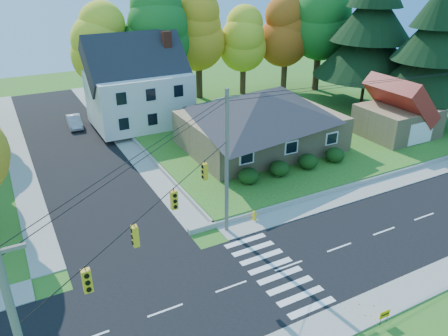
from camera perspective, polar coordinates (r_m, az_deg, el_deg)
name	(u,v)px	position (r m, az deg, el deg)	size (l,w,h in m)	color
ground	(289,266)	(27.50, 8.45, -12.54)	(120.00, 120.00, 0.00)	#3D7923
road_main	(289,266)	(27.49, 8.45, -12.53)	(90.00, 8.00, 0.02)	black
road_cross	(72,146)	(46.53, -19.28, 2.79)	(8.00, 44.00, 0.02)	black
sidewalk_north	(247,226)	(30.83, 2.98, -7.54)	(90.00, 2.00, 0.08)	#9C9A90
sidewalk_south	(346,319)	(24.68, 15.60, -18.49)	(90.00, 2.00, 0.08)	#9C9A90
lawn	(273,125)	(49.26, 6.48, 5.62)	(30.00, 30.00, 0.50)	#3D7923
ranch_house	(261,119)	(41.71, 4.81, 6.40)	(14.60, 10.60, 5.40)	tan
colonial_house	(139,87)	(48.61, -11.09, 10.40)	(10.40, 8.40, 9.60)	silver
garage	(398,113)	(47.98, 21.82, 6.67)	(7.30, 6.30, 4.60)	tan
hedge_row	(294,165)	(37.54, 9.12, 0.42)	(10.70, 1.70, 1.27)	#163A10
traffic_infrastructure	(279,182)	(25.57, 7.13, -1.88)	(38.10, 10.66, 10.00)	#666059
tree_lot_0	(102,44)	(53.02, -15.67, 15.30)	(6.72, 6.72, 12.51)	#3F2A19
tree_lot_1	(154,30)	(53.52, -9.07, 17.40)	(7.84, 7.84, 14.60)	#3F2A19
tree_lot_2	(198,31)	(56.77, -3.42, 17.43)	(7.28, 7.28, 13.56)	#3F2A19
tree_lot_3	(244,39)	(58.84, 2.58, 16.45)	(6.16, 6.16, 11.47)	#3F2A19
tree_lot_4	(287,32)	(61.17, 8.17, 17.19)	(6.72, 6.72, 12.51)	#3F2A19
tree_lot_5	(321,16)	(61.81, 12.61, 18.78)	(8.40, 8.40, 15.64)	#3F2A19
conifer_east_a	(371,30)	(56.79, 18.67, 16.66)	(12.80, 12.80, 16.96)	#3F2A19
conifer_east_b	(433,50)	(52.57, 25.60, 13.70)	(11.20, 11.20, 14.84)	#3F2A19
white_car	(75,122)	(51.49, -18.94, 5.76)	(1.37, 3.94, 1.30)	#ADABBF
fire_hydrant	(254,216)	(31.34, 3.99, -6.25)	(0.44, 0.35, 0.78)	yellow
yard_sign	(385,315)	(24.71, 20.26, -17.52)	(0.65, 0.05, 0.81)	black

